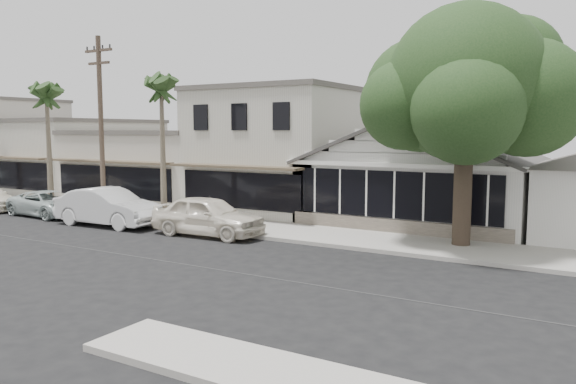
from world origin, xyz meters
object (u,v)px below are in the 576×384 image
Objects in this scene: car_1 at (108,207)px; car_2 at (48,204)px; car_0 at (208,216)px; utility_pole at (101,123)px; shade_tree at (466,89)px.

car_1 is 1.13× the size of car_2.
car_0 is 1.05× the size of car_2.
car_2 is at bearing -167.88° from utility_pole.
car_0 is 10.60m from car_2.
shade_tree is (15.37, 3.57, 5.09)m from car_1.
utility_pole is 1.80× the size of car_0.
car_0 is at bearing -5.86° from utility_pole.
shade_tree is at bearing -74.40° from car_0.
utility_pole is 4.39m from car_1.
shade_tree is (16.99, 2.40, 1.18)m from utility_pole.
shade_tree is at bearing -79.42° from car_1.
utility_pole is 1.90× the size of car_2.
utility_pole is 8.25m from car_0.
car_1 is at bearing -166.94° from shade_tree.
shade_tree reaches higher than car_0.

